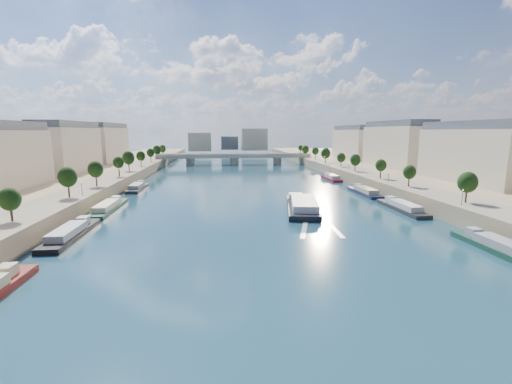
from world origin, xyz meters
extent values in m
plane|color=#0E2A3E|center=(0.00, 100.00, 0.00)|extent=(700.00, 700.00, 0.00)
cube|color=#9E8460|center=(-72.00, 100.00, 2.50)|extent=(44.00, 520.00, 5.00)
cube|color=#9E8460|center=(72.00, 100.00, 2.50)|extent=(44.00, 520.00, 5.00)
cube|color=gray|center=(-57.00, 100.00, 5.05)|extent=(14.00, 520.00, 0.10)
cube|color=gray|center=(57.00, 100.00, 5.05)|extent=(14.00, 520.00, 0.10)
cylinder|color=#382B1E|center=(-55.00, 42.00, 6.91)|extent=(0.50, 0.50, 3.82)
ellipsoid|color=black|center=(-55.00, 42.00, 10.50)|extent=(4.80, 4.80, 5.52)
cylinder|color=#382B1E|center=(-55.00, 66.00, 6.91)|extent=(0.50, 0.50, 3.82)
ellipsoid|color=black|center=(-55.00, 66.00, 10.50)|extent=(4.80, 4.80, 5.52)
cylinder|color=#382B1E|center=(-55.00, 90.00, 6.91)|extent=(0.50, 0.50, 3.82)
ellipsoid|color=black|center=(-55.00, 90.00, 10.50)|extent=(4.80, 4.80, 5.52)
cylinder|color=#382B1E|center=(-55.00, 114.00, 6.91)|extent=(0.50, 0.50, 3.82)
ellipsoid|color=black|center=(-55.00, 114.00, 10.50)|extent=(4.80, 4.80, 5.52)
cylinder|color=#382B1E|center=(-55.00, 138.00, 6.91)|extent=(0.50, 0.50, 3.82)
ellipsoid|color=black|center=(-55.00, 138.00, 10.50)|extent=(4.80, 4.80, 5.52)
cylinder|color=#382B1E|center=(-55.00, 162.00, 6.91)|extent=(0.50, 0.50, 3.82)
ellipsoid|color=black|center=(-55.00, 162.00, 10.50)|extent=(4.80, 4.80, 5.52)
cylinder|color=#382B1E|center=(-55.00, 186.00, 6.91)|extent=(0.50, 0.50, 3.82)
ellipsoid|color=black|center=(-55.00, 186.00, 10.50)|extent=(4.80, 4.80, 5.52)
cylinder|color=#382B1E|center=(-55.00, 210.00, 6.91)|extent=(0.50, 0.50, 3.82)
ellipsoid|color=black|center=(-55.00, 210.00, 10.50)|extent=(4.80, 4.80, 5.52)
cylinder|color=#382B1E|center=(-55.00, 234.00, 6.91)|extent=(0.50, 0.50, 3.82)
ellipsoid|color=black|center=(-55.00, 234.00, 10.50)|extent=(4.80, 4.80, 5.52)
cylinder|color=#382B1E|center=(55.00, 50.00, 6.91)|extent=(0.50, 0.50, 3.82)
ellipsoid|color=black|center=(55.00, 50.00, 10.50)|extent=(4.80, 4.80, 5.52)
cylinder|color=#382B1E|center=(55.00, 74.00, 6.91)|extent=(0.50, 0.50, 3.82)
ellipsoid|color=black|center=(55.00, 74.00, 10.50)|extent=(4.80, 4.80, 5.52)
cylinder|color=#382B1E|center=(55.00, 98.00, 6.91)|extent=(0.50, 0.50, 3.82)
ellipsoid|color=black|center=(55.00, 98.00, 10.50)|extent=(4.80, 4.80, 5.52)
cylinder|color=#382B1E|center=(55.00, 122.00, 6.91)|extent=(0.50, 0.50, 3.82)
ellipsoid|color=black|center=(55.00, 122.00, 10.50)|extent=(4.80, 4.80, 5.52)
cylinder|color=#382B1E|center=(55.00, 146.00, 6.91)|extent=(0.50, 0.50, 3.82)
ellipsoid|color=black|center=(55.00, 146.00, 10.50)|extent=(4.80, 4.80, 5.52)
cylinder|color=#382B1E|center=(55.00, 170.00, 6.91)|extent=(0.50, 0.50, 3.82)
ellipsoid|color=black|center=(55.00, 170.00, 10.50)|extent=(4.80, 4.80, 5.52)
cylinder|color=#382B1E|center=(55.00, 194.00, 6.91)|extent=(0.50, 0.50, 3.82)
ellipsoid|color=black|center=(55.00, 194.00, 10.50)|extent=(4.80, 4.80, 5.52)
cylinder|color=#382B1E|center=(55.00, 218.00, 6.91)|extent=(0.50, 0.50, 3.82)
ellipsoid|color=black|center=(55.00, 218.00, 10.50)|extent=(4.80, 4.80, 5.52)
cylinder|color=#382B1E|center=(55.00, 242.00, 6.91)|extent=(0.50, 0.50, 3.82)
ellipsoid|color=black|center=(55.00, 242.00, 10.50)|extent=(4.80, 4.80, 5.52)
cylinder|color=black|center=(-52.50, 70.00, 7.00)|extent=(0.14, 0.14, 4.00)
sphere|color=#FFE5B2|center=(-52.50, 70.00, 9.10)|extent=(0.36, 0.36, 0.36)
cylinder|color=black|center=(-52.50, 110.00, 7.00)|extent=(0.14, 0.14, 4.00)
sphere|color=#FFE5B2|center=(-52.50, 110.00, 9.10)|extent=(0.36, 0.36, 0.36)
cylinder|color=black|center=(-52.50, 150.00, 7.00)|extent=(0.14, 0.14, 4.00)
sphere|color=#FFE5B2|center=(-52.50, 150.00, 9.10)|extent=(0.36, 0.36, 0.36)
cylinder|color=black|center=(-52.50, 190.00, 7.00)|extent=(0.14, 0.14, 4.00)
sphere|color=#FFE5B2|center=(-52.50, 190.00, 9.10)|extent=(0.36, 0.36, 0.36)
cylinder|color=black|center=(52.50, 45.00, 7.00)|extent=(0.14, 0.14, 4.00)
sphere|color=#FFE5B2|center=(52.50, 45.00, 9.10)|extent=(0.36, 0.36, 0.36)
cylinder|color=black|center=(52.50, 85.00, 7.00)|extent=(0.14, 0.14, 4.00)
sphere|color=#FFE5B2|center=(52.50, 85.00, 9.10)|extent=(0.36, 0.36, 0.36)
cylinder|color=black|center=(52.50, 125.00, 7.00)|extent=(0.14, 0.14, 4.00)
sphere|color=#FFE5B2|center=(52.50, 125.00, 9.10)|extent=(0.36, 0.36, 0.36)
cylinder|color=black|center=(52.50, 165.00, 7.00)|extent=(0.14, 0.14, 4.00)
sphere|color=#FFE5B2|center=(52.50, 165.00, 9.10)|extent=(0.36, 0.36, 0.36)
cylinder|color=black|center=(52.50, 205.00, 7.00)|extent=(0.14, 0.14, 4.00)
sphere|color=#FFE5B2|center=(52.50, 205.00, 9.10)|extent=(0.36, 0.36, 0.36)
cube|color=beige|center=(-85.00, 141.00, 15.00)|extent=(16.00, 52.00, 20.00)
cube|color=#474C54|center=(-85.00, 141.00, 26.60)|extent=(14.72, 50.44, 3.20)
cube|color=beige|center=(-85.00, 199.00, 15.00)|extent=(16.00, 52.00, 20.00)
cube|color=#474C54|center=(-85.00, 199.00, 26.60)|extent=(14.72, 50.44, 3.20)
cube|color=beige|center=(85.00, 83.00, 15.00)|extent=(16.00, 52.00, 20.00)
cube|color=#474C54|center=(85.00, 83.00, 26.60)|extent=(14.72, 50.44, 3.20)
cube|color=beige|center=(85.00, 141.00, 15.00)|extent=(16.00, 52.00, 20.00)
cube|color=#474C54|center=(85.00, 141.00, 26.60)|extent=(14.72, 50.44, 3.20)
cube|color=beige|center=(85.00, 199.00, 15.00)|extent=(16.00, 52.00, 20.00)
cube|color=#474C54|center=(85.00, 199.00, 26.60)|extent=(14.72, 50.44, 3.20)
cube|color=beige|center=(-30.00, 310.00, 14.00)|extent=(22.00, 18.00, 18.00)
cube|color=beige|center=(25.00, 320.00, 16.00)|extent=(26.00, 20.00, 22.00)
cube|color=#474C54|center=(0.00, 335.00, 12.00)|extent=(18.00, 16.00, 14.00)
cube|color=#C1B79E|center=(0.00, 215.51, 6.20)|extent=(112.00, 11.00, 2.20)
cube|color=#C1B79E|center=(0.00, 210.51, 7.70)|extent=(112.00, 0.80, 0.90)
cube|color=#C1B79E|center=(0.00, 220.51, 7.70)|extent=(112.00, 0.80, 0.90)
cylinder|color=#C1B79E|center=(-32.00, 215.51, 2.50)|extent=(6.40, 6.40, 5.00)
cylinder|color=#C1B79E|center=(0.00, 215.51, 2.50)|extent=(6.40, 6.40, 5.00)
cylinder|color=#C1B79E|center=(32.00, 215.51, 2.50)|extent=(6.40, 6.40, 5.00)
cube|color=#C1B79E|center=(-52.00, 215.51, 2.50)|extent=(6.00, 12.00, 5.00)
cube|color=#C1B79E|center=(52.00, 215.51, 2.50)|extent=(6.00, 12.00, 5.00)
cube|color=black|center=(14.73, 66.12, 0.52)|extent=(14.31, 32.51, 2.24)
cube|color=white|center=(14.73, 63.60, 2.65)|extent=(10.81, 21.40, 2.02)
cube|color=white|center=(14.73, 75.54, 2.54)|extent=(5.08, 4.49, 1.80)
cube|color=silver|center=(11.53, 49.12, 0.02)|extent=(8.76, 25.21, 0.04)
cube|color=silver|center=(17.93, 49.12, 0.02)|extent=(2.57, 26.03, 0.04)
cube|color=#BCB38D|center=(-45.50, 19.16, 2.10)|extent=(2.50, 2.87, 1.80)
cube|color=black|center=(-45.50, 43.81, 0.30)|extent=(5.00, 24.71, 1.80)
cube|color=#ADB2BA|center=(-45.50, 41.83, 2.00)|extent=(4.10, 13.59, 1.60)
cube|color=#ADB2BA|center=(-45.50, 51.22, 2.10)|extent=(2.50, 2.97, 1.80)
cube|color=#1C4830|center=(-45.50, 71.33, 0.30)|extent=(5.00, 26.46, 1.80)
cube|color=beige|center=(-45.50, 69.21, 2.00)|extent=(4.10, 14.55, 1.60)
cube|color=beige|center=(-45.50, 79.27, 2.10)|extent=(2.50, 3.18, 1.80)
cube|color=#272729|center=(-45.50, 109.55, 0.30)|extent=(5.00, 21.33, 1.80)
cube|color=gray|center=(-45.50, 107.85, 2.00)|extent=(4.10, 11.73, 1.60)
cube|color=gray|center=(-45.50, 115.95, 2.10)|extent=(2.50, 2.56, 1.80)
cube|color=#173B2F|center=(45.50, 24.67, 0.30)|extent=(5.00, 21.39, 1.80)
cube|color=gray|center=(45.50, 22.96, 2.00)|extent=(4.10, 11.77, 1.60)
cube|color=gray|center=(45.50, 31.09, 2.10)|extent=(2.50, 2.57, 1.80)
cube|color=#232426|center=(45.50, 61.75, 0.30)|extent=(5.00, 24.25, 1.80)
cube|color=silver|center=(45.50, 59.81, 2.00)|extent=(4.10, 13.34, 1.60)
cube|color=silver|center=(45.50, 69.02, 2.10)|extent=(2.50, 2.91, 1.80)
cube|color=#1C1F3E|center=(45.50, 89.80, 0.30)|extent=(5.00, 23.44, 1.80)
cube|color=#BAB38C|center=(45.50, 87.92, 2.00)|extent=(4.10, 12.89, 1.60)
cube|color=#BAB38C|center=(45.50, 96.83, 2.10)|extent=(2.50, 2.81, 1.80)
cube|color=maroon|center=(45.50, 130.62, 0.30)|extent=(5.00, 20.86, 1.80)
cube|color=silver|center=(45.50, 128.95, 2.00)|extent=(4.10, 11.47, 1.60)
cube|color=silver|center=(45.50, 136.87, 2.10)|extent=(2.50, 2.50, 1.80)
camera|label=1|loc=(-10.79, -36.99, 24.29)|focal=24.00mm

